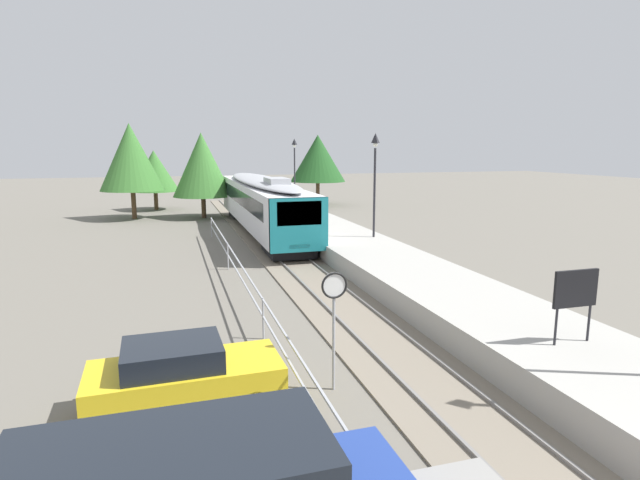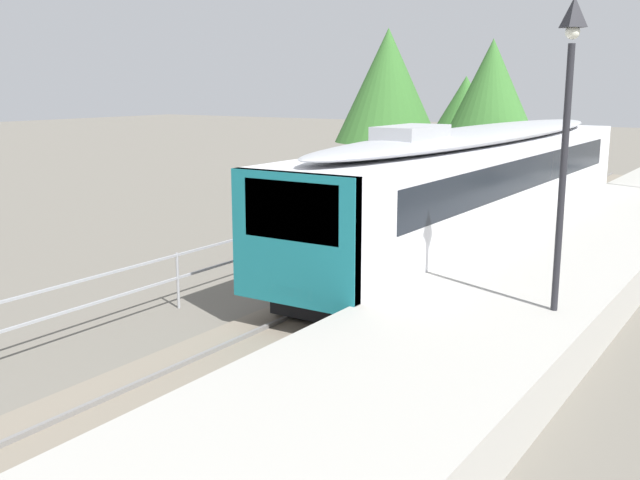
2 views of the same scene
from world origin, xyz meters
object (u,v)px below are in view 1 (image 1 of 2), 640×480
(commuter_train, at_px, (262,201))
(platform_lamp_mid_platform, at_px, (375,165))
(platform_lamp_far_end, at_px, (295,158))
(platform_notice_board, at_px, (576,291))
(speed_limit_sign, at_px, (334,302))
(parked_hatchback_yellow, at_px, (183,375))

(commuter_train, distance_m, platform_lamp_mid_platform, 9.56)
(commuter_train, relative_size, platform_lamp_far_end, 3.73)
(platform_lamp_far_end, distance_m, platform_notice_board, 32.55)
(platform_notice_board, height_order, speed_limit_sign, speed_limit_sign)
(platform_lamp_far_end, bearing_deg, platform_notice_board, -91.98)
(commuter_train, height_order, platform_lamp_far_end, platform_lamp_far_end)
(platform_notice_board, height_order, parked_hatchback_yellow, platform_notice_board)
(commuter_train, height_order, parked_hatchback_yellow, commuter_train)
(speed_limit_sign, bearing_deg, parked_hatchback_yellow, 179.64)
(commuter_train, bearing_deg, platform_lamp_mid_platform, -61.08)
(commuter_train, distance_m, parked_hatchback_yellow, 22.86)
(commuter_train, distance_m, speed_limit_sign, 22.25)
(platform_lamp_mid_platform, relative_size, parked_hatchback_yellow, 1.32)
(commuter_train, distance_m, platform_notice_board, 23.40)
(commuter_train, height_order, platform_notice_board, commuter_train)
(commuter_train, height_order, speed_limit_sign, commuter_train)
(speed_limit_sign, bearing_deg, platform_lamp_mid_platform, 64.21)
(platform_lamp_far_end, bearing_deg, platform_lamp_mid_platform, -90.00)
(speed_limit_sign, xyz_separation_m, parked_hatchback_yellow, (-3.34, 0.02, -1.33))
(platform_lamp_mid_platform, xyz_separation_m, parked_hatchback_yellow, (-10.12, -14.02, -3.83))
(platform_notice_board, bearing_deg, platform_lamp_far_end, 88.02)
(commuter_train, relative_size, platform_lamp_mid_platform, 3.73)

